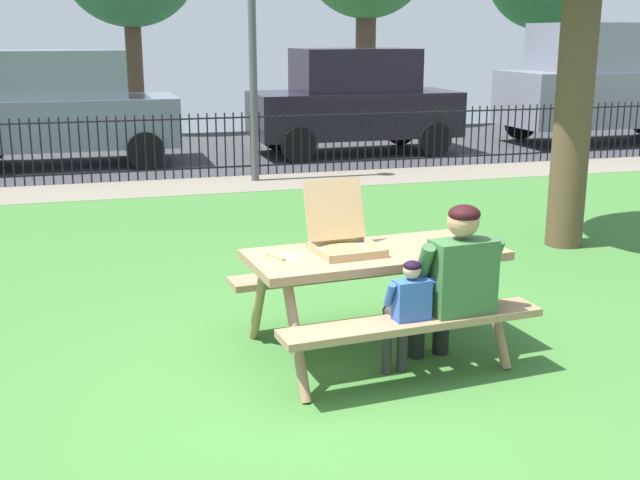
{
  "coord_description": "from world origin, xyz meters",
  "views": [
    {
      "loc": [
        -1.3,
        -4.55,
        2.25
      ],
      "look_at": [
        0.3,
        1.04,
        0.75
      ],
      "focal_mm": 44.93,
      "sensor_mm": 36.0,
      "label": 1
    }
  ],
  "objects_px": {
    "child_at_table": "(406,308)",
    "parked_car_right": "(616,80)",
    "parked_car_left": "(62,107)",
    "adult_at_table": "(454,280)",
    "pizza_box_open": "(343,238)",
    "picnic_table_foreground": "(375,274)",
    "pizza_slice_on_table": "(284,256)",
    "parked_car_center": "(354,100)"
  },
  "relations": [
    {
      "from": "child_at_table",
      "to": "parked_car_right",
      "type": "xyz_separation_m",
      "value": [
        8.77,
        10.09,
        0.79
      ]
    },
    {
      "from": "parked_car_left",
      "to": "parked_car_right",
      "type": "bearing_deg",
      "value": -0.0
    },
    {
      "from": "parked_car_left",
      "to": "adult_at_table",
      "type": "bearing_deg",
      "value": -74.91
    },
    {
      "from": "pizza_box_open",
      "to": "parked_car_left",
      "type": "distance_m",
      "value": 9.73
    },
    {
      "from": "picnic_table_foreground",
      "to": "parked_car_right",
      "type": "xyz_separation_m",
      "value": [
        8.8,
        9.56,
        0.71
      ]
    },
    {
      "from": "pizza_slice_on_table",
      "to": "parked_car_right",
      "type": "bearing_deg",
      "value": 45.27
    },
    {
      "from": "child_at_table",
      "to": "parked_car_left",
      "type": "xyz_separation_m",
      "value": [
        -2.34,
        10.09,
        0.49
      ]
    },
    {
      "from": "parked_car_center",
      "to": "parked_car_left",
      "type": "bearing_deg",
      "value": -180.0
    },
    {
      "from": "pizza_box_open",
      "to": "parked_car_left",
      "type": "bearing_deg",
      "value": 102.44
    },
    {
      "from": "adult_at_table",
      "to": "parked_car_left",
      "type": "bearing_deg",
      "value": 105.09
    },
    {
      "from": "pizza_slice_on_table",
      "to": "parked_car_center",
      "type": "xyz_separation_m",
      "value": [
        3.67,
        9.54,
        0.23
      ]
    },
    {
      "from": "picnic_table_foreground",
      "to": "parked_car_center",
      "type": "bearing_deg",
      "value": 72.51
    },
    {
      "from": "adult_at_table",
      "to": "parked_car_center",
      "type": "distance_m",
      "value": 10.38
    },
    {
      "from": "parked_car_left",
      "to": "picnic_table_foreground",
      "type": "bearing_deg",
      "value": -76.39
    },
    {
      "from": "picnic_table_foreground",
      "to": "parked_car_right",
      "type": "distance_m",
      "value": 13.01
    },
    {
      "from": "picnic_table_foreground",
      "to": "adult_at_table",
      "type": "xyz_separation_m",
      "value": [
        0.39,
        -0.47,
        0.06
      ]
    },
    {
      "from": "picnic_table_foreground",
      "to": "parked_car_left",
      "type": "xyz_separation_m",
      "value": [
        -2.32,
        9.56,
        0.41
      ]
    },
    {
      "from": "parked_car_center",
      "to": "parked_car_right",
      "type": "height_order",
      "value": "parked_car_right"
    },
    {
      "from": "picnic_table_foreground",
      "to": "parked_car_right",
      "type": "bearing_deg",
      "value": 47.4
    },
    {
      "from": "picnic_table_foreground",
      "to": "pizza_box_open",
      "type": "xyz_separation_m",
      "value": [
        -0.22,
        0.07,
        0.26
      ]
    },
    {
      "from": "picnic_table_foreground",
      "to": "parked_car_right",
      "type": "height_order",
      "value": "parked_car_right"
    },
    {
      "from": "adult_at_table",
      "to": "parked_car_right",
      "type": "xyz_separation_m",
      "value": [
        8.41,
        10.03,
        0.65
      ]
    },
    {
      "from": "picnic_table_foreground",
      "to": "adult_at_table",
      "type": "height_order",
      "value": "adult_at_table"
    },
    {
      "from": "pizza_box_open",
      "to": "adult_at_table",
      "type": "bearing_deg",
      "value": -41.21
    },
    {
      "from": "pizza_slice_on_table",
      "to": "parked_car_center",
      "type": "distance_m",
      "value": 10.22
    },
    {
      "from": "picnic_table_foreground",
      "to": "parked_car_left",
      "type": "relative_size",
      "value": 0.49
    },
    {
      "from": "pizza_slice_on_table",
      "to": "parked_car_right",
      "type": "height_order",
      "value": "parked_car_right"
    },
    {
      "from": "picnic_table_foreground",
      "to": "parked_car_center",
      "type": "xyz_separation_m",
      "value": [
        3.01,
        9.56,
        0.41
      ]
    },
    {
      "from": "child_at_table",
      "to": "parked_car_left",
      "type": "relative_size",
      "value": 0.22
    },
    {
      "from": "adult_at_table",
      "to": "parked_car_left",
      "type": "xyz_separation_m",
      "value": [
        -2.71,
        10.03,
        0.35
      ]
    },
    {
      "from": "parked_car_left",
      "to": "parked_car_center",
      "type": "distance_m",
      "value": 5.33
    },
    {
      "from": "adult_at_table",
      "to": "child_at_table",
      "type": "height_order",
      "value": "adult_at_table"
    },
    {
      "from": "pizza_slice_on_table",
      "to": "child_at_table",
      "type": "distance_m",
      "value": 0.92
    },
    {
      "from": "pizza_box_open",
      "to": "parked_car_right",
      "type": "bearing_deg",
      "value": 46.5
    },
    {
      "from": "pizza_slice_on_table",
      "to": "parked_car_left",
      "type": "distance_m",
      "value": 9.69
    },
    {
      "from": "picnic_table_foreground",
      "to": "parked_car_right",
      "type": "relative_size",
      "value": 0.41
    },
    {
      "from": "pizza_box_open",
      "to": "parked_car_left",
      "type": "height_order",
      "value": "parked_car_left"
    },
    {
      "from": "child_at_table",
      "to": "parked_car_right",
      "type": "bearing_deg",
      "value": 49.02
    },
    {
      "from": "picnic_table_foreground",
      "to": "pizza_slice_on_table",
      "type": "relative_size",
      "value": 7.75
    },
    {
      "from": "pizza_slice_on_table",
      "to": "pizza_box_open",
      "type": "bearing_deg",
      "value": 5.38
    },
    {
      "from": "pizza_box_open",
      "to": "parked_car_right",
      "type": "xyz_separation_m",
      "value": [
        9.02,
        9.5,
        0.44
      ]
    },
    {
      "from": "picnic_table_foreground",
      "to": "child_at_table",
      "type": "xyz_separation_m",
      "value": [
        0.03,
        -0.53,
        -0.08
      ]
    }
  ]
}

